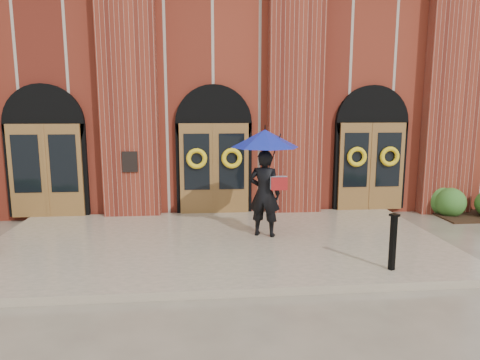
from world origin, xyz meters
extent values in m
plane|color=gray|center=(0.00, 0.00, 0.00)|extent=(90.00, 90.00, 0.00)
cube|color=tan|center=(0.00, 0.15, 0.07)|extent=(10.00, 5.30, 0.15)
cube|color=maroon|center=(0.00, 8.90, 3.50)|extent=(16.00, 12.00, 7.00)
cube|color=black|center=(-2.25, 2.47, 1.65)|extent=(0.40, 0.05, 0.55)
cube|color=maroon|center=(-2.25, 2.73, 3.50)|extent=(1.50, 0.45, 7.00)
cube|color=maroon|center=(2.25, 2.73, 3.50)|extent=(1.50, 0.45, 7.00)
cube|color=maroon|center=(6.75, 2.73, 3.50)|extent=(1.50, 0.45, 7.00)
cube|color=brown|center=(-4.50, 2.71, 1.40)|extent=(1.90, 0.10, 2.50)
cylinder|color=black|center=(-4.50, 2.85, 2.65)|extent=(2.10, 0.22, 2.10)
cube|color=brown|center=(0.00, 2.71, 1.40)|extent=(1.90, 0.10, 2.50)
cylinder|color=black|center=(0.00, 2.85, 2.65)|extent=(2.10, 0.22, 2.10)
cube|color=brown|center=(4.50, 2.71, 1.40)|extent=(1.90, 0.10, 2.50)
cylinder|color=black|center=(4.50, 2.85, 2.65)|extent=(2.10, 0.22, 2.10)
torus|color=yellow|center=(-0.48, 2.59, 1.70)|extent=(0.57, 0.13, 0.57)
torus|color=yellow|center=(0.48, 2.59, 1.70)|extent=(0.57, 0.13, 0.57)
torus|color=yellow|center=(4.02, 2.59, 1.70)|extent=(0.57, 0.13, 0.57)
torus|color=yellow|center=(4.98, 2.59, 1.70)|extent=(0.57, 0.13, 0.57)
imported|color=black|center=(1.06, 0.42, 1.14)|extent=(0.85, 0.71, 1.99)
cone|color=navy|center=(1.06, 0.42, 2.39)|extent=(2.00, 2.00, 0.40)
cylinder|color=black|center=(1.11, 0.37, 1.87)|extent=(0.02, 0.02, 0.66)
cube|color=#A6A9AB|center=(1.35, 0.26, 1.41)|extent=(0.41, 0.31, 0.29)
cube|color=maroon|center=(1.35, 0.15, 1.41)|extent=(0.35, 0.16, 0.29)
cube|color=black|center=(3.07, -1.90, 0.65)|extent=(0.12, 0.12, 1.00)
cube|color=black|center=(3.07, -1.90, 1.17)|extent=(0.18, 0.18, 0.04)
camera|label=1|loc=(-0.38, -9.03, 3.07)|focal=32.00mm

